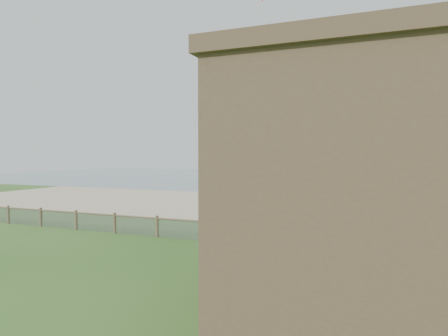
{
  "coord_description": "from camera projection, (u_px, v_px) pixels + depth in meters",
  "views": [
    {
      "loc": [
        9.32,
        -13.86,
        4.83
      ],
      "look_at": [
        0.39,
        8.0,
        4.01
      ],
      "focal_mm": 32.0,
      "sensor_mm": 36.0,
      "label": 1
    }
  ],
  "objects": [
    {
      "name": "octopus_kite",
      "position": [
        242.0,
        97.0,
        27.41
      ],
      "size": [
        3.4,
        2.85,
        5.98
      ],
      "primitive_type": null,
      "rotation": [
        0.0,
        0.0,
        0.32
      ],
      "color": "#E15223"
    },
    {
      "name": "sand_beach",
      "position": [
        277.0,
        206.0,
        36.87
      ],
      "size": [
        72.0,
        20.0,
        0.02
      ],
      "primitive_type": "cube",
      "color": "#C1B38B",
      "rests_on": "ground"
    },
    {
      "name": "ground",
      "position": [
        142.0,
        271.0,
        16.51
      ],
      "size": [
        160.0,
        160.0,
        0.0
      ],
      "primitive_type": "plane",
      "color": "#33581E",
      "rests_on": "ground"
    },
    {
      "name": "picnic_table",
      "position": [
        281.0,
        245.0,
        19.38
      ],
      "size": [
        2.4,
        2.12,
        0.84
      ],
      "primitive_type": null,
      "rotation": [
        0.0,
        0.0,
        0.37
      ],
      "color": "brown",
      "rests_on": "ground"
    },
    {
      "name": "ocean",
      "position": [
        335.0,
        179.0,
        77.57
      ],
      "size": [
        160.0,
        68.0,
        0.02
      ],
      "primitive_type": "cube",
      "color": "slate",
      "rests_on": "ground"
    },
    {
      "name": "chainlink_fence",
      "position": [
        204.0,
        231.0,
        22.05
      ],
      "size": [
        36.2,
        0.2,
        1.25
      ],
      "primitive_type": null,
      "color": "brown",
      "rests_on": "ground"
    }
  ]
}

